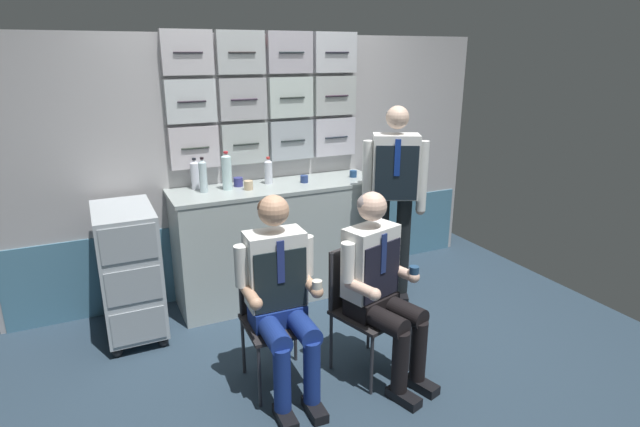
# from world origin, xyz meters

# --- Properties ---
(ground) EXTENTS (4.80, 4.80, 0.04)m
(ground) POSITION_xyz_m (0.00, 0.00, -0.02)
(ground) COLOR #293A4A
(galley_bulkhead) EXTENTS (4.20, 0.14, 2.17)m
(galley_bulkhead) POSITION_xyz_m (0.01, 1.37, 1.12)
(galley_bulkhead) COLOR #AFACAE
(galley_bulkhead) RESTS_ON ground
(galley_counter) EXTENTS (1.74, 0.53, 0.98)m
(galley_counter) POSITION_xyz_m (0.04, 1.09, 0.49)
(galley_counter) COLOR #A9B4B2
(galley_counter) RESTS_ON ground
(service_trolley) EXTENTS (0.40, 0.65, 0.97)m
(service_trolley) POSITION_xyz_m (-1.17, 0.94, 0.52)
(service_trolley) COLOR black
(service_trolley) RESTS_ON ground
(folding_chair_left) EXTENTS (0.41, 0.42, 0.83)m
(folding_chair_left) POSITION_xyz_m (-0.41, 0.03, 0.50)
(folding_chair_left) COLOR #2D2D33
(folding_chair_left) RESTS_ON ground
(crew_member_left) EXTENTS (0.49, 0.61, 1.23)m
(crew_member_left) POSITION_xyz_m (-0.42, -0.13, 0.67)
(crew_member_left) COLOR black
(crew_member_left) RESTS_ON ground
(folding_chair_right) EXTENTS (0.50, 0.50, 0.83)m
(folding_chair_right) POSITION_xyz_m (0.14, -0.11, 0.50)
(folding_chair_right) COLOR #2D2D33
(folding_chair_right) RESTS_ON ground
(crew_member_right) EXTENTS (0.50, 0.65, 1.22)m
(crew_member_right) POSITION_xyz_m (0.19, -0.26, 0.66)
(crew_member_right) COLOR black
(crew_member_right) RESTS_ON ground
(crew_member_standing) EXTENTS (0.47, 0.37, 1.62)m
(crew_member_standing) POSITION_xyz_m (0.86, 0.63, 0.95)
(crew_member_standing) COLOR black
(crew_member_standing) RESTS_ON ground
(water_bottle_clear) EXTENTS (0.06, 0.06, 0.27)m
(water_bottle_clear) POSITION_xyz_m (-0.56, 1.13, 1.11)
(water_bottle_clear) COLOR silver
(water_bottle_clear) RESTS_ON galley_counter
(sparkling_bottle_green) EXTENTS (0.06, 0.06, 0.22)m
(sparkling_bottle_green) POSITION_xyz_m (-0.01, 1.17, 1.08)
(sparkling_bottle_green) COLOR silver
(sparkling_bottle_green) RESTS_ON galley_counter
(water_bottle_tall) EXTENTS (0.07, 0.07, 0.25)m
(water_bottle_tall) POSITION_xyz_m (-0.59, 1.25, 1.09)
(water_bottle_tall) COLOR silver
(water_bottle_tall) RESTS_ON galley_counter
(water_bottle_blue_cap) EXTENTS (0.08, 0.08, 0.30)m
(water_bottle_blue_cap) POSITION_xyz_m (-0.37, 1.13, 1.12)
(water_bottle_blue_cap) COLOR silver
(water_bottle_blue_cap) RESTS_ON galley_counter
(coffee_cup_white) EXTENTS (0.06, 0.06, 0.06)m
(coffee_cup_white) POSITION_xyz_m (0.73, 1.07, 1.01)
(coffee_cup_white) COLOR navy
(coffee_cup_white) RESTS_ON galley_counter
(paper_cup_blue) EXTENTS (0.07, 0.07, 0.07)m
(paper_cup_blue) POSITION_xyz_m (-0.27, 1.19, 1.01)
(paper_cup_blue) COLOR navy
(paper_cup_blue) RESTS_ON galley_counter
(espresso_cup_small) EXTENTS (0.07, 0.07, 0.07)m
(espresso_cup_small) POSITION_xyz_m (-0.22, 1.05, 1.01)
(espresso_cup_small) COLOR tan
(espresso_cup_small) RESTS_ON galley_counter
(paper_cup_tan) EXTENTS (0.06, 0.06, 0.06)m
(paper_cup_tan) POSITION_xyz_m (0.27, 1.08, 1.01)
(paper_cup_tan) COLOR navy
(paper_cup_tan) RESTS_ON galley_counter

